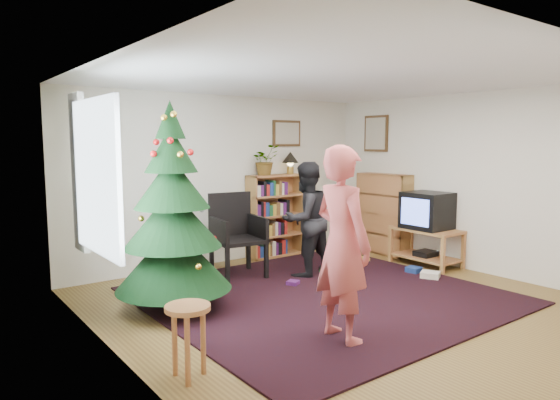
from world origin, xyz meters
TOP-DOWN VIEW (x-y plane):
  - floor at (0.00, 0.00)m, footprint 5.00×5.00m
  - ceiling at (0.00, 0.00)m, footprint 5.00×5.00m
  - wall_back at (0.00, 2.50)m, footprint 5.00×0.02m
  - wall_left at (-2.50, 0.00)m, footprint 0.02×5.00m
  - wall_right at (2.50, 0.00)m, footprint 0.02×5.00m
  - rug at (0.00, 0.30)m, footprint 3.80×3.60m
  - window_pane at (-2.47, 0.60)m, footprint 0.04×1.20m
  - curtain at (-2.43, 1.30)m, footprint 0.06×0.35m
  - picture_back at (1.15, 2.48)m, footprint 0.55×0.03m
  - picture_right at (2.48, 1.75)m, footprint 0.03×0.50m
  - christmas_tree at (-1.60, 0.90)m, footprint 1.24×1.24m
  - bookshelf_back at (0.82, 2.34)m, footprint 0.95×0.30m
  - bookshelf_right at (2.34, 1.43)m, footprint 0.30×0.95m
  - tv_stand at (2.22, 0.50)m, footprint 0.55×0.98m
  - crt_tv at (2.22, 0.50)m, footprint 0.57×0.61m
  - armchair at (-0.34, 1.73)m, footprint 0.70×0.70m
  - stool at (-2.20, -0.62)m, footprint 0.35×0.35m
  - person_standing at (-0.73, -0.78)m, footprint 0.47×0.68m
  - person_by_chair at (0.43, 1.12)m, footprint 0.78×0.62m
  - potted_plant at (0.62, 2.34)m, footprint 0.43×0.37m
  - table_lamp at (1.12, 2.34)m, footprint 0.27×0.27m
  - floor_clutter at (1.02, 0.73)m, footprint 1.91×1.44m

SIDE VIEW (x-z plane):
  - floor at x=0.00m, z-range 0.00..0.00m
  - rug at x=0.00m, z-range 0.00..0.02m
  - floor_clutter at x=1.02m, z-range 0.00..0.08m
  - tv_stand at x=2.22m, z-range 0.05..0.60m
  - stool at x=-2.20m, z-range 0.16..0.74m
  - armchair at x=-0.34m, z-range 0.05..1.17m
  - bookshelf_back at x=0.82m, z-range 0.01..1.31m
  - bookshelf_right at x=2.34m, z-range 0.01..1.31m
  - person_by_chair at x=0.43m, z-range 0.00..1.55m
  - crt_tv at x=2.22m, z-range 0.55..1.08m
  - person_standing at x=-0.73m, z-range 0.00..1.79m
  - christmas_tree at x=-1.60m, z-range -0.19..2.06m
  - wall_back at x=0.00m, z-range 0.00..2.50m
  - wall_left at x=-2.50m, z-range 0.00..2.50m
  - wall_right at x=2.50m, z-range 0.00..2.50m
  - window_pane at x=-2.47m, z-range 0.80..2.20m
  - curtain at x=-2.43m, z-range 0.70..2.30m
  - potted_plant at x=0.62m, z-range 1.30..1.77m
  - table_lamp at x=1.12m, z-range 1.36..1.72m
  - picture_back at x=1.15m, z-range 1.74..2.16m
  - picture_right at x=2.48m, z-range 1.65..2.25m
  - ceiling at x=0.00m, z-range 2.50..2.50m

